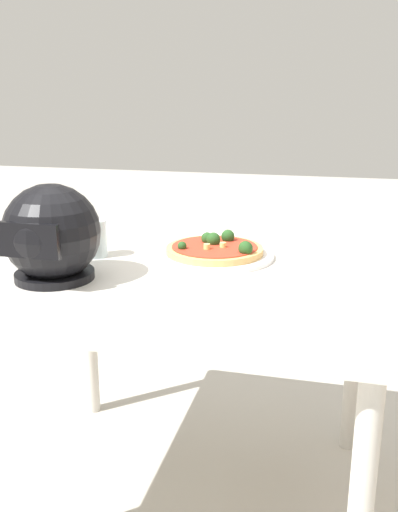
# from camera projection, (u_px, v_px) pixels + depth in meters

# --- Properties ---
(ground_plane) EXTENTS (14.00, 14.00, 0.00)m
(ground_plane) POSITION_uv_depth(u_px,v_px,m) (184.00, 499.00, 1.69)
(ground_plane) COLOR #B2ADA3
(dining_table) EXTENTS (1.06, 0.91, 0.72)m
(dining_table) POSITION_uv_depth(u_px,v_px,m) (183.00, 299.00, 1.51)
(dining_table) COLOR beige
(dining_table) RESTS_ON ground
(pizza_plate) EXTENTS (0.33, 0.33, 0.01)m
(pizza_plate) POSITION_uv_depth(u_px,v_px,m) (215.00, 255.00, 1.60)
(pizza_plate) COLOR white
(pizza_plate) RESTS_ON dining_table
(pizza) EXTENTS (0.27, 0.27, 0.05)m
(pizza) POSITION_uv_depth(u_px,v_px,m) (216.00, 248.00, 1.59)
(pizza) COLOR tan
(pizza) RESTS_ON pizza_plate
(motorcycle_helmet) EXTENTS (0.24, 0.24, 0.24)m
(motorcycle_helmet) POSITION_uv_depth(u_px,v_px,m) (52.00, 235.00, 1.38)
(motorcycle_helmet) COLOR black
(motorcycle_helmet) RESTS_ON dining_table
(drinking_glass) EXTENTS (0.07, 0.07, 0.10)m
(drinking_glass) POSITION_uv_depth(u_px,v_px,m) (95.00, 238.00, 1.59)
(drinking_glass) COLOR silver
(drinking_glass) RESTS_ON dining_table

